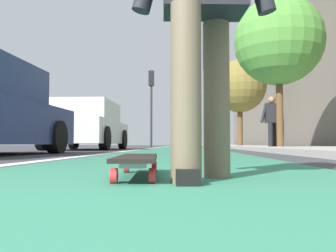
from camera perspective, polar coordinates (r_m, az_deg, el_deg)
The scene contains 11 objects.
ground_plane at distance 10.67m, azimuth 2.11°, elevation -3.85°, with size 80.00×80.00×0.00m, color #38383D.
bike_lane_paint at distance 24.67m, azimuth 2.67°, elevation -3.31°, with size 56.00×2.35×0.00m, color #2D7256.
lane_stripe_white at distance 20.72m, azimuth -1.08°, elevation -3.39°, with size 52.00×0.16×0.01m, color silver.
sidewalk_curb at distance 18.95m, azimuth 12.98°, elevation -3.22°, with size 52.00×3.20×0.10m, color #9E9B93.
building_facade at distance 23.85m, azimuth 18.17°, elevation 7.22°, with size 40.00×1.20×8.62m, color #6B6257.
skateboard at distance 1.90m, azimuth -4.94°, elevation -5.41°, with size 0.85×0.26×0.11m.
parked_car_mid at distance 11.49m, azimuth -12.85°, elevation -0.10°, with size 4.35×1.98×1.50m.
traffic_light at distance 19.06m, azimuth -2.69°, elevation 5.11°, with size 0.33×0.28×4.09m.
street_tree_mid at distance 11.85m, azimuth 17.31°, elevation 12.85°, with size 2.75×2.75×4.75m.
street_tree_far at distance 19.70m, azimuth 11.43°, elevation 6.27°, with size 2.85×2.85×4.74m.
pedestrian_distant at distance 11.55m, azimuth 16.35°, elevation 1.08°, with size 0.47×0.73×1.67m.
Camera 1 is at (-0.67, -0.19, 0.18)m, focal length 38.01 mm.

